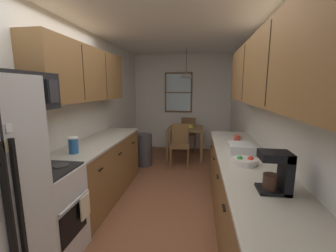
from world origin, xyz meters
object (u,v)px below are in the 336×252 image
at_px(trash_bin, 144,150).
at_px(storage_canister, 73,145).
at_px(table_serving_bowl, 190,126).
at_px(dining_chair_near, 180,143).
at_px(microwave_over_range, 18,92).
at_px(mug_by_coffeemaker, 237,138).
at_px(dish_rack, 241,148).
at_px(dining_table, 185,133).
at_px(fruit_bowl, 245,161).
at_px(stove_range, 43,214).
at_px(dining_chair_far, 189,132).
at_px(coffee_maker, 278,171).

relative_size(trash_bin, storage_canister, 3.56).
bearing_deg(table_serving_bowl, dining_chair_near, -103.52).
distance_m(microwave_over_range, mug_by_coffeemaker, 2.67).
bearing_deg(dish_rack, table_serving_bowl, 105.72).
height_order(dining_table, fruit_bowl, fruit_bowl).
bearing_deg(microwave_over_range, dining_chair_near, 67.29).
bearing_deg(table_serving_bowl, microwave_over_range, -110.93).
xyz_separation_m(dish_rack, table_serving_bowl, (-0.73, 2.60, -0.20)).
height_order(stove_range, storage_canister, stove_range).
bearing_deg(fruit_bowl, mug_by_coffeemaker, 85.34).
bearing_deg(table_serving_bowl, mug_by_coffeemaker, -69.49).
relative_size(trash_bin, fruit_bowl, 2.90).
height_order(trash_bin, storage_canister, storage_canister).
xyz_separation_m(dining_chair_far, trash_bin, (-0.91, -1.34, -0.15)).
height_order(fruit_bowl, table_serving_bowl, fruit_bowl).
bearing_deg(stove_range, trash_bin, 83.82).
xyz_separation_m(trash_bin, mug_by_coffeemaker, (1.72, -1.25, 0.60)).
height_order(storage_canister, table_serving_bowl, storage_canister).
bearing_deg(microwave_over_range, coffee_maker, -2.43).
bearing_deg(dish_rack, mug_by_coffeemaker, 85.40).
bearing_deg(coffee_maker, storage_canister, 161.58).
xyz_separation_m(stove_range, mug_by_coffeemaker, (2.02, 1.46, 0.48)).
distance_m(storage_canister, mug_by_coffeemaker, 2.20).
xyz_separation_m(dining_table, fruit_bowl, (0.79, -2.95, 0.33)).
height_order(dining_table, trash_bin, dining_table).
bearing_deg(dish_rack, stove_range, -154.69).
distance_m(stove_range, microwave_over_range, 1.17).
bearing_deg(mug_by_coffeemaker, dining_table, 113.75).
bearing_deg(dining_table, dining_chair_far, 84.91).
relative_size(dining_chair_far, coffee_maker, 2.92).
bearing_deg(coffee_maker, trash_bin, 122.04).
bearing_deg(storage_canister, fruit_bowl, -3.02).
xyz_separation_m(dining_chair_near, coffee_maker, (0.99, -2.92, 0.56)).
bearing_deg(trash_bin, dining_chair_far, 55.98).
xyz_separation_m(dining_chair_far, mug_by_coffeemaker, (0.82, -2.60, 0.45)).
height_order(dining_table, dining_chair_far, dining_chair_far).
bearing_deg(fruit_bowl, trash_bin, 126.40).
xyz_separation_m(dining_chair_far, dish_rack, (0.77, -3.13, 0.45)).
distance_m(dining_chair_far, coffee_maker, 4.28).
xyz_separation_m(trash_bin, table_serving_bowl, (0.95, 0.82, 0.40)).
distance_m(coffee_maker, dish_rack, 1.03).
distance_m(trash_bin, fruit_bowl, 2.83).
distance_m(dining_chair_near, dining_chair_far, 1.24).
xyz_separation_m(stove_range, storage_canister, (-0.01, 0.59, 0.53)).
distance_m(dining_table, fruit_bowl, 3.07).
xyz_separation_m(mug_by_coffeemaker, fruit_bowl, (-0.08, -0.97, -0.01)).
distance_m(mug_by_coffeemaker, dish_rack, 0.53).
height_order(dining_chair_near, table_serving_bowl, dining_chair_near).
relative_size(dining_chair_near, table_serving_bowl, 4.69).
relative_size(dining_chair_far, mug_by_coffeemaker, 7.39).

